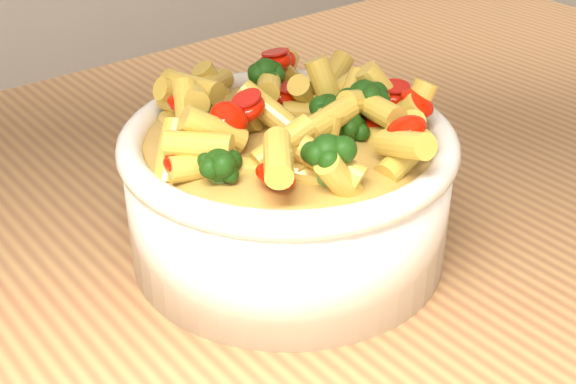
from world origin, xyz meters
TOP-DOWN VIEW (x-y plane):
  - table at (0.00, 0.00)m, footprint 1.20×0.80m
  - serving_bowl at (-0.06, -0.01)m, footprint 0.23×0.23m
  - pasta_salad at (-0.06, -0.01)m, footprint 0.18×0.18m

SIDE VIEW (x-z plane):
  - table at x=0.00m, z-range 0.35..1.25m
  - serving_bowl at x=-0.06m, z-range 0.90..1.00m
  - pasta_salad at x=-0.06m, z-range 0.99..1.03m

